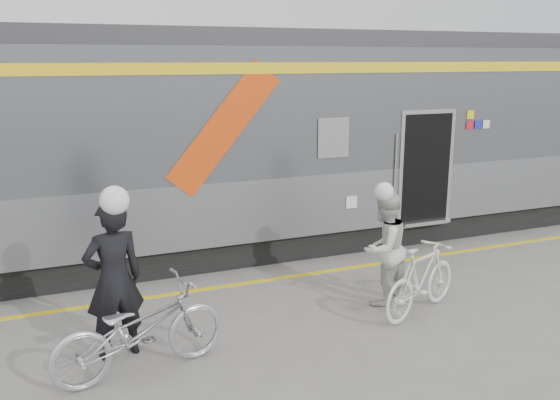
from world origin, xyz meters
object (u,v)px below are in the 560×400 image
man (114,280)px  woman (384,248)px  bicycle_left (140,330)px  bicycle_right (421,279)px

man → woman: size_ratio=1.16×
bicycle_left → woman: size_ratio=1.22×
woman → man: bearing=-20.5°
man → woman: (3.92, 0.17, -0.14)m
bicycle_left → bicycle_right: (4.02, 0.17, -0.03)m
bicycle_left → woman: (3.72, 0.72, 0.31)m
bicycle_left → bicycle_right: size_ratio=1.21×
woman → bicycle_right: (0.30, -0.55, -0.34)m
bicycle_left → woman: woman is taller
bicycle_left → man: bearing=9.6°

